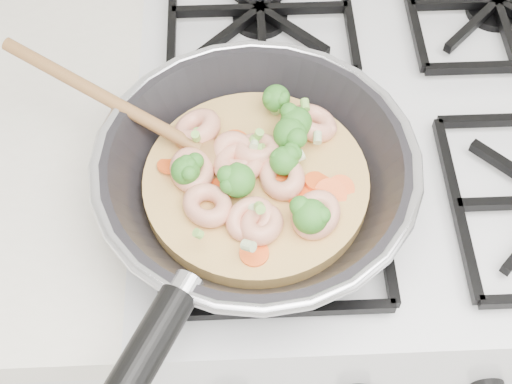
{
  "coord_description": "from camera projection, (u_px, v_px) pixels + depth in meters",
  "views": [
    {
      "loc": [
        -0.18,
        1.15,
        1.55
      ],
      "look_at": [
        -0.17,
        1.57,
        0.93
      ],
      "focal_mm": 50.98,
      "sensor_mm": 36.0,
      "label": 1
    }
  ],
  "objects": [
    {
      "name": "skillet",
      "position": [
        253.0,
        178.0,
        0.72
      ],
      "size": [
        0.42,
        0.47,
        0.1
      ],
      "rotation": [
        0.0,
        0.0,
        0.36
      ],
      "color": "black",
      "rests_on": "stove"
    },
    {
      "name": "stove",
      "position": [
        352.0,
        278.0,
        1.21
      ],
      "size": [
        0.6,
        0.6,
        0.92
      ],
      "color": "silver",
      "rests_on": "ground"
    }
  ]
}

